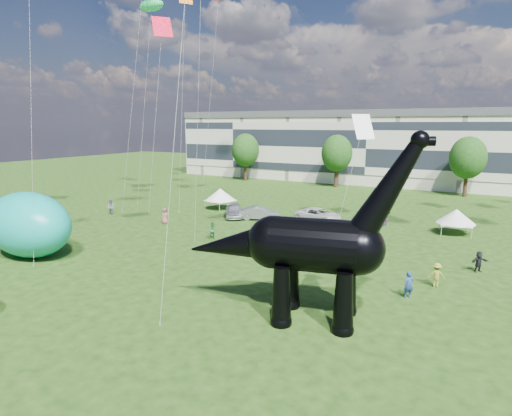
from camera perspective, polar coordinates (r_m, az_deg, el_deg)
The scene contains 14 objects.
ground at distance 23.28m, azimuth -4.61°, elevation -16.17°, with size 220.00×220.00×0.00m, color #16330C.
terrace_row at distance 81.64m, azimuth 15.46°, elevation 7.47°, with size 78.00×11.00×12.00m, color beige.
tree_far_left at distance 81.66m, azimuth -1.43°, elevation 8.07°, with size 5.20×5.20×9.44m.
tree_mid_left at distance 74.11m, azimuth 10.73°, elevation 7.57°, with size 5.20×5.20×9.44m.
tree_mid_right at distance 70.33m, azimuth 26.44°, elevation 6.42°, with size 5.20×5.20×9.44m.
dinosaur_sculpture at distance 23.45m, azimuth 6.65°, elevation -5.28°, with size 13.20×5.04×10.78m.
car_silver at distance 49.67m, azimuth -2.98°, elevation -0.31°, with size 1.93×4.79×1.63m, color silver.
car_grey at distance 48.38m, azimuth 0.48°, elevation -0.69°, with size 1.58×4.54×1.50m, color gray.
car_white at distance 48.04m, azimuth 8.32°, elevation -0.91°, with size 2.43×5.27×1.46m, color silver.
car_dark at distance 46.09m, azimuth 14.45°, elevation -1.62°, with size 2.16×5.31×1.54m, color #595960.
gazebo_near at distance 46.18m, azimuth 25.13°, elevation -1.04°, with size 4.16×4.16×2.52m.
gazebo_left at distance 54.43m, azimuth -4.78°, elevation 1.80°, with size 4.63×4.63×2.66m.
inflatable_teal at distance 39.31m, azimuth -28.05°, elevation -1.95°, with size 8.51×5.32×5.32m, color #0DA194.
visitors at distance 36.27m, azimuth 5.40°, elevation -4.62°, with size 51.46×45.73×1.85m.
Camera 1 is at (11.66, -17.10, 10.67)m, focal length 30.00 mm.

